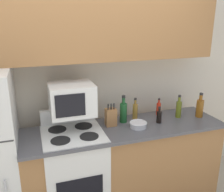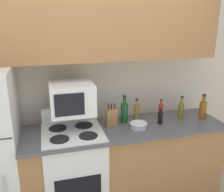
# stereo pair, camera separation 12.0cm
# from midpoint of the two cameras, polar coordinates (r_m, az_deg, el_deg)

# --- Properties ---
(wall_back) EXTENTS (8.00, 0.05, 2.55)m
(wall_back) POSITION_cam_midpoint_polar(r_m,az_deg,el_deg) (2.82, -7.64, 2.25)
(wall_back) COLOR beige
(wall_back) RESTS_ON ground_plane
(lower_cabinets) EXTENTS (2.09, 0.61, 0.93)m
(lower_cabinets) POSITION_cam_midpoint_polar(r_m,az_deg,el_deg) (2.83, 1.55, -15.54)
(lower_cabinets) COLOR #9E6B3D
(lower_cabinets) RESTS_ON ground_plane
(upper_cabinets) EXTENTS (2.73, 0.34, 0.62)m
(upper_cabinets) POSITION_cam_midpoint_polar(r_m,az_deg,el_deg) (2.53, -7.36, 14.99)
(upper_cabinets) COLOR #9E6B3D
(upper_cabinets) RESTS_ON refrigerator
(stove) EXTENTS (0.59, 0.59, 1.10)m
(stove) POSITION_cam_midpoint_polar(r_m,az_deg,el_deg) (2.70, -9.82, -17.09)
(stove) COLOR silver
(stove) RESTS_ON ground_plane
(microwave) EXTENTS (0.42, 0.37, 0.30)m
(microwave) POSITION_cam_midpoint_polar(r_m,az_deg,el_deg) (2.44, -10.62, -0.69)
(microwave) COLOR silver
(microwave) RESTS_ON stove
(knife_block) EXTENTS (0.11, 0.09, 0.24)m
(knife_block) POSITION_cam_midpoint_polar(r_m,az_deg,el_deg) (2.58, -1.60, -4.84)
(knife_block) COLOR #9E6B3D
(knife_block) RESTS_ON lower_cabinets
(bowl) EXTENTS (0.18, 0.18, 0.06)m
(bowl) POSITION_cam_midpoint_polar(r_m,az_deg,el_deg) (2.57, 4.67, -6.54)
(bowl) COLOR silver
(bowl) RESTS_ON lower_cabinets
(bottle_soy_sauce) EXTENTS (0.05, 0.05, 0.18)m
(bottle_soy_sauce) POSITION_cam_midpoint_polar(r_m,az_deg,el_deg) (2.69, 9.45, -4.66)
(bottle_soy_sauce) COLOR black
(bottle_soy_sauce) RESTS_ON lower_cabinets
(bottle_vinegar) EXTENTS (0.06, 0.06, 0.24)m
(bottle_vinegar) POSITION_cam_midpoint_polar(r_m,az_deg,el_deg) (2.75, 4.06, -3.39)
(bottle_vinegar) COLOR olive
(bottle_vinegar) RESTS_ON lower_cabinets
(bottle_olive_oil) EXTENTS (0.06, 0.06, 0.26)m
(bottle_olive_oil) POSITION_cam_midpoint_polar(r_m,az_deg,el_deg) (2.87, 13.84, -2.84)
(bottle_olive_oil) COLOR #5B6619
(bottle_olive_oil) RESTS_ON lower_cabinets
(bottle_whiskey) EXTENTS (0.08, 0.08, 0.28)m
(bottle_whiskey) POSITION_cam_midpoint_polar(r_m,az_deg,el_deg) (2.95, 18.34, -2.52)
(bottle_whiskey) COLOR brown
(bottle_whiskey) RESTS_ON lower_cabinets
(bottle_hot_sauce) EXTENTS (0.05, 0.05, 0.20)m
(bottle_hot_sauce) POSITION_cam_midpoint_polar(r_m,az_deg,el_deg) (2.90, 9.43, -2.83)
(bottle_hot_sauce) COLOR red
(bottle_hot_sauce) RESTS_ON lower_cabinets
(bottle_wine_green) EXTENTS (0.08, 0.08, 0.30)m
(bottle_wine_green) POSITION_cam_midpoint_polar(r_m,az_deg,el_deg) (2.65, 1.33, -3.64)
(bottle_wine_green) COLOR #194C23
(bottle_wine_green) RESTS_ON lower_cabinets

